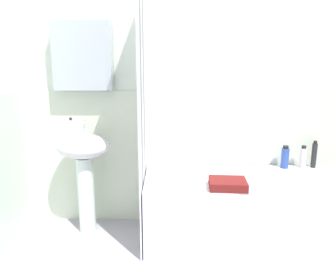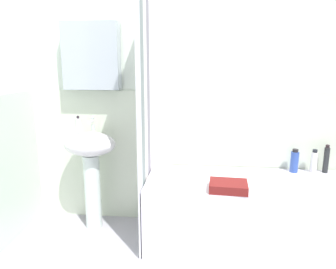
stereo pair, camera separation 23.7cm
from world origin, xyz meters
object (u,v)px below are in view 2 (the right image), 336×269
soap_dispenser (78,125)px  towel_folded (228,186)px  lotion_bottle (326,159)px  sink (91,159)px  conditioner_bottle (314,162)px  bathtub (244,212)px  shampoo_bottle (294,161)px

soap_dispenser → towel_folded: 1.32m
soap_dispenser → lotion_bottle: (2.06, 0.14, -0.28)m
sink → soap_dispenser: 0.31m
soap_dispenser → conditioner_bottle: bearing=3.7°
conditioner_bottle → sink: bearing=-176.5°
bathtub → lotion_bottle: bearing=20.8°
soap_dispenser → shampoo_bottle: size_ratio=0.73×
sink → lotion_bottle: size_ratio=3.62×
sink → shampoo_bottle: sink is taller
sink → conditioner_bottle: size_ratio=4.33×
sink → bathtub: size_ratio=0.55×
lotion_bottle → conditioner_bottle: bearing=-173.0°
sink → soap_dispenser: (-0.09, -0.01, 0.30)m
soap_dispenser → lotion_bottle: soap_dispenser is taller
soap_dispenser → shampoo_bottle: 1.83m
bathtub → shampoo_bottle: bearing=30.0°
lotion_bottle → towel_folded: size_ratio=0.88×
conditioner_bottle → shampoo_bottle: same height
lotion_bottle → shampoo_bottle: size_ratio=1.20×
conditioner_bottle → towel_folded: (-0.74, -0.46, -0.06)m
shampoo_bottle → towel_folded: (-0.58, -0.46, -0.06)m
soap_dispenser → bathtub: size_ratio=0.09×
soap_dispenser → lotion_bottle: bearing=3.9°
soap_dispenser → conditioner_bottle: soap_dispenser is taller
sink → soap_dispenser: soap_dispenser is taller
bathtub → towel_folded: 0.40m
sink → towel_folded: 1.19m
soap_dispenser → towel_folded: size_ratio=0.54×
soap_dispenser → conditioner_bottle: size_ratio=0.73×
bathtub → towel_folded: size_ratio=5.75×
lotion_bottle → towel_folded: (-0.84, -0.48, -0.08)m
sink → lotion_bottle: sink is taller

